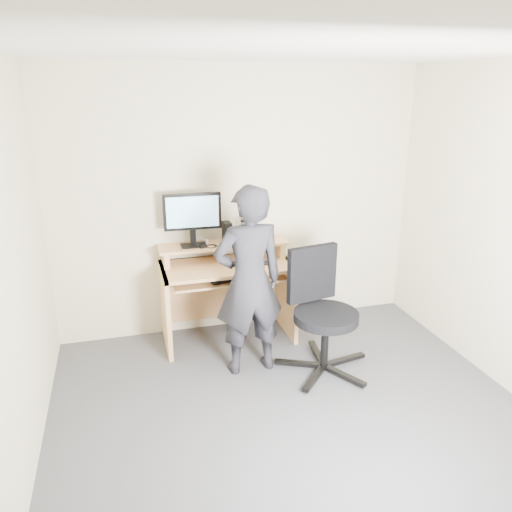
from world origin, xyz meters
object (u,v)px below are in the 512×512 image
person (249,282)px  monitor (192,215)px  office_chair (321,307)px  desk (226,282)px

person → monitor: bearing=-68.6°
office_chair → person: 0.65m
desk → office_chair: bearing=-50.6°
desk → monitor: 0.72m
desk → monitor: monitor is taller
monitor → person: 0.88m
office_chair → person: bearing=157.1°
office_chair → person: size_ratio=0.64×
desk → person: person is taller
desk → person: bearing=-85.2°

